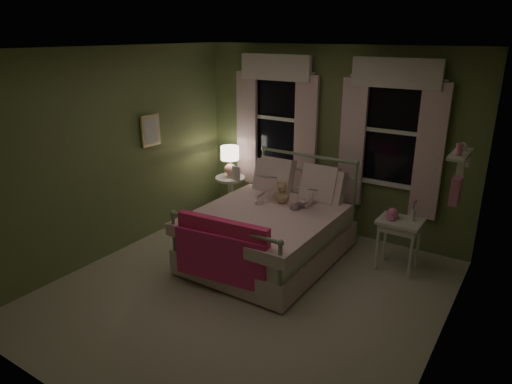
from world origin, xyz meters
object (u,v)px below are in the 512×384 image
Objects in this scene: teddy_bear at (282,194)px; nightstand_left at (231,191)px; child_left at (270,174)px; child_right at (308,187)px; bed at (271,230)px; nightstand_right at (400,228)px; table_lamp at (230,158)px.

nightstand_left is at bearing 154.98° from teddy_bear.
child_right is at bearing 173.45° from child_left.
bed is 3.13× the size of nightstand_left.
nightstand_left is 2.70m from nightstand_right.
table_lamp is at bearing -30.21° from child_left.
nightstand_right is (2.68, -0.26, -0.40)m from table_lamp.
bed is 3.19× the size of child_right.
bed is 0.71m from child_right.
nightstand_right is (1.71, 0.16, -0.43)m from child_left.
child_left is 1.20m from nightstand_left.
bed is 6.59× the size of teddy_bear.
table_lamp is 0.71× the size of nightstand_right.
child_right is 1.41× the size of table_lamp.
table_lamp reaches higher than teddy_bear.
nightstand_left is at bearing 174.38° from nightstand_right.
teddy_bear is at bearing 90.00° from bed.
nightstand_left is (-1.25, 0.85, 0.03)m from bed.
child_left is 1.25× the size of nightstand_left.
child_right is 1.59m from table_lamp.
nightstand_right is at bearing -5.62° from table_lamp.
child_left reaches higher than nightstand_left.
child_left is (-0.28, 0.42, 0.59)m from bed.
child_right reaches higher than bed.
nightstand_left is (-1.53, 0.43, -0.47)m from child_right.
nightstand_right is at bearing 178.82° from child_left.
teddy_bear is (-0.00, 0.26, 0.41)m from bed.
teddy_bear is 1.49m from nightstand_right.
teddy_bear is at bearing -167.44° from nightstand_right.
bed is 1.61m from table_lamp.
bed is at bearing 67.64° from child_right.
bed is 0.78m from child_left.
child_left reaches higher than bed.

